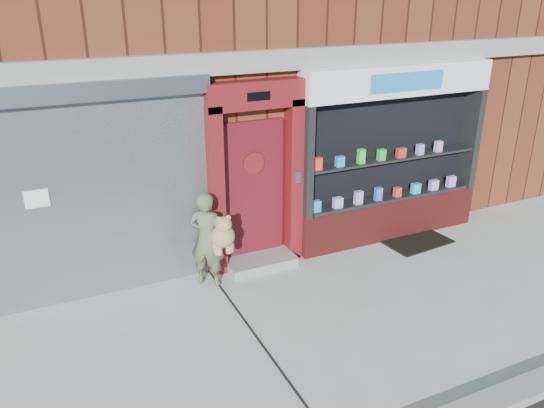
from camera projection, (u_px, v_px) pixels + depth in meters
ground at (360, 309)px, 7.30m from camera, size 80.00×80.00×0.00m
shutter_bay at (99, 180)px, 7.10m from camera, size 3.10×0.30×3.04m
red_door_bay at (256, 177)px, 8.02m from camera, size 1.52×0.58×2.90m
pharmacy_bay at (392, 162)px, 8.99m from camera, size 3.50×0.41×3.00m
woman at (210, 238)px, 7.66m from camera, size 0.69×0.61×1.46m
doormat at (415, 240)px, 9.28m from camera, size 1.21×0.90×0.03m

